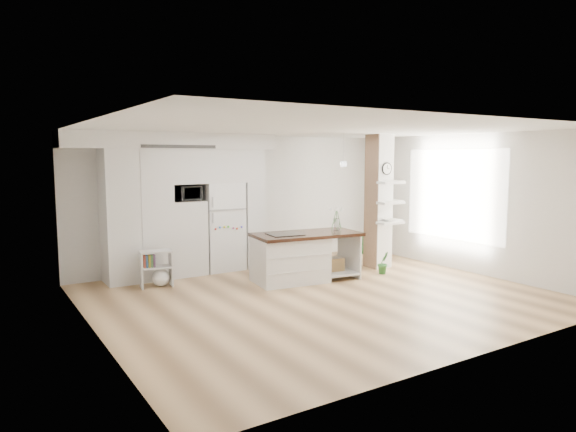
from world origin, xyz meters
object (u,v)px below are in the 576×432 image
refrigerator (221,226)px  floor_plant_a (383,263)px  kitchen_island (296,256)px  bookshelf (158,271)px

refrigerator → floor_plant_a: 3.26m
kitchen_island → bookshelf: size_ratio=3.20×
refrigerator → bookshelf: size_ratio=2.74×
refrigerator → kitchen_island: bearing=-65.8°
refrigerator → kitchen_island: refrigerator is taller
refrigerator → kitchen_island: (0.73, -1.61, -0.42)m
refrigerator → kitchen_island: 1.82m
floor_plant_a → kitchen_island: bearing=167.0°
refrigerator → bookshelf: bearing=-156.6°
kitchen_island → bookshelf: (-2.26, 0.95, -0.18)m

